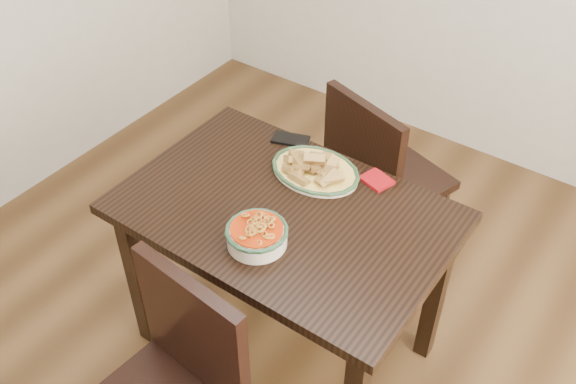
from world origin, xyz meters
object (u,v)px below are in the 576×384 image
Objects in this scene: smartphone at (290,139)px; dining_table at (285,232)px; chair_far at (378,174)px; fish_plate at (316,163)px; noodle_bowl at (257,233)px.

dining_table is at bearing -76.65° from smartphone.
chair_far is 0.46m from smartphone.
noodle_bowl is at bearing -83.76° from fish_plate.
dining_table is 3.37× the size of fish_plate.
noodle_bowl is at bearing 106.90° from chair_far.
smartphone is (-0.21, 0.33, 0.11)m from dining_table.
fish_plate is (-0.02, 0.22, 0.15)m from dining_table.
chair_far reaches higher than fish_plate.
smartphone is at bearing 149.47° from fish_plate.
chair_far reaches higher than smartphone.
fish_plate is at bearing 100.01° from chair_far.
chair_far is at bearing 86.81° from dining_table.
fish_plate is (-0.06, -0.41, 0.30)m from chair_far.
smartphone is (-0.24, -0.30, 0.26)m from chair_far.
noodle_bowl is (0.04, -0.40, -0.00)m from fish_plate.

